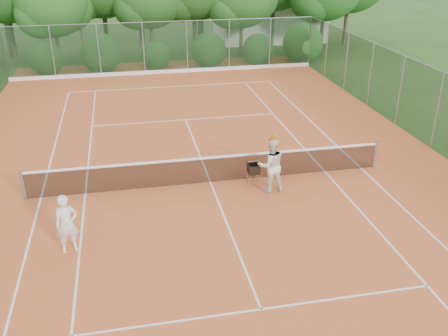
{
  "coord_description": "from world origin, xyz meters",
  "views": [
    {
      "loc": [
        -2.57,
        -14.8,
        7.64
      ],
      "look_at": [
        0.22,
        -1.2,
        1.1
      ],
      "focal_mm": 40.0,
      "sensor_mm": 36.0,
      "label": 1
    }
  ],
  "objects_px": {
    "player_white": "(67,224)",
    "player_yellow": "(274,155)",
    "player_center_grp": "(271,165)",
    "ball_hopper": "(254,169)"
  },
  "relations": [
    {
      "from": "player_white",
      "to": "ball_hopper",
      "type": "distance_m",
      "value": 6.22
    },
    {
      "from": "player_white",
      "to": "ball_hopper",
      "type": "bearing_deg",
      "value": 12.94
    },
    {
      "from": "player_center_grp",
      "to": "player_white",
      "type": "bearing_deg",
      "value": -160.16
    },
    {
      "from": "player_center_grp",
      "to": "player_yellow",
      "type": "xyz_separation_m",
      "value": [
        0.42,
        1.04,
        -0.12
      ]
    },
    {
      "from": "ball_hopper",
      "to": "player_yellow",
      "type": "bearing_deg",
      "value": 53.45
    },
    {
      "from": "ball_hopper",
      "to": "player_white",
      "type": "bearing_deg",
      "value": -140.03
    },
    {
      "from": "player_white",
      "to": "player_center_grp",
      "type": "height_order",
      "value": "player_center_grp"
    },
    {
      "from": "player_center_grp",
      "to": "ball_hopper",
      "type": "xyz_separation_m",
      "value": [
        -0.48,
        0.34,
        -0.26
      ]
    },
    {
      "from": "player_white",
      "to": "player_yellow",
      "type": "bearing_deg",
      "value": 15.01
    },
    {
      "from": "ball_hopper",
      "to": "player_center_grp",
      "type": "bearing_deg",
      "value": -19.78
    }
  ]
}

